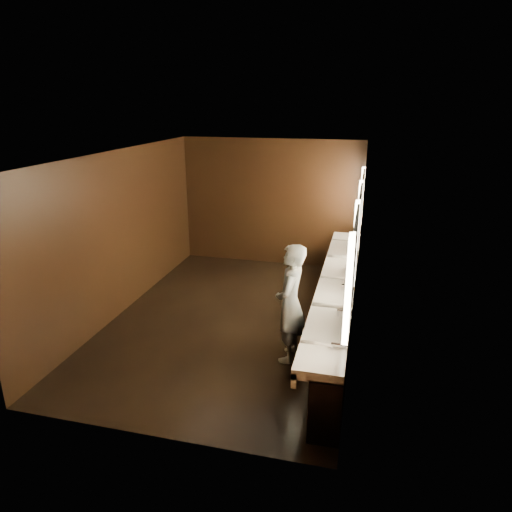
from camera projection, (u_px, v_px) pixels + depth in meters
The scene contains 10 objects.
floor at pixel (233, 319), 7.87m from camera, with size 6.00×6.00×0.00m, color black.
ceiling at pixel (230, 154), 6.95m from camera, with size 4.00×6.00×0.02m, color #2D2D2B.
wall_back at pixel (271, 203), 10.16m from camera, with size 4.00×0.02×2.80m, color black.
wall_front at pixel (147, 325), 4.66m from camera, with size 4.00×0.02×2.80m, color black.
wall_left at pixel (121, 233), 7.87m from camera, with size 0.02×6.00×2.80m, color black.
wall_right at pixel (358, 250), 6.95m from camera, with size 0.02×6.00×2.80m, color black.
sink_counter at pixel (340, 303), 7.30m from camera, with size 0.55×5.40×1.01m.
mirror_band at pixel (358, 228), 6.85m from camera, with size 0.06×5.03×1.15m.
person at pixel (290, 303), 6.41m from camera, with size 0.63×0.42×1.74m, color #88AACA.
trash_bin at pixel (324, 321), 7.22m from camera, with size 0.33×0.33×0.51m, color black.
Camera 1 is at (2.09, -6.78, 3.58)m, focal length 32.00 mm.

